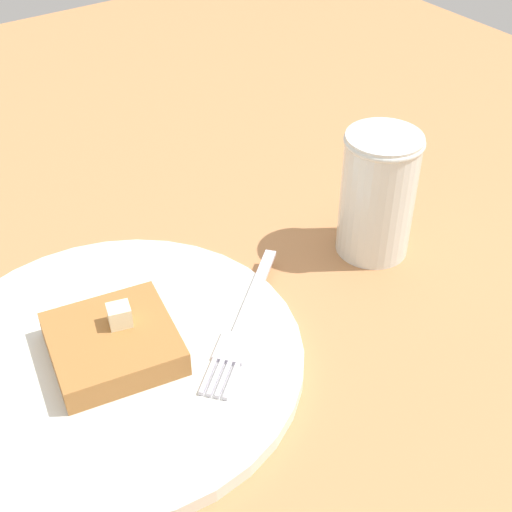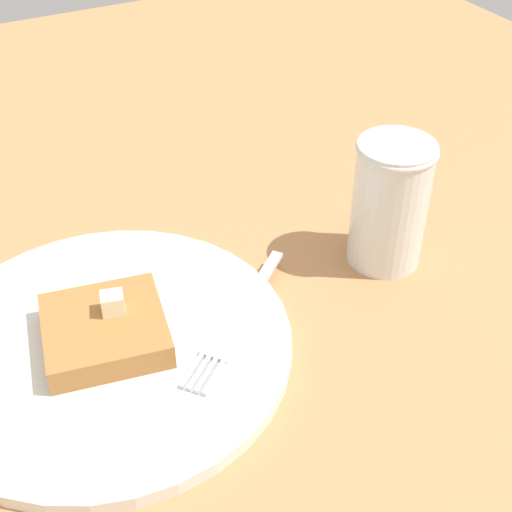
% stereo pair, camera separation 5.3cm
% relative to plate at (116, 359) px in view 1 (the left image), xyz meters
% --- Properties ---
extents(table_surface, '(1.29, 1.29, 0.03)m').
position_rel_plate_xyz_m(table_surface, '(-0.09, -0.06, -0.02)').
color(table_surface, '#B87C4C').
rests_on(table_surface, ground).
extents(plate, '(0.27, 0.27, 0.01)m').
position_rel_plate_xyz_m(plate, '(0.00, 0.00, 0.00)').
color(plate, silver).
rests_on(plate, table_surface).
extents(toast_slice_center, '(0.10, 0.10, 0.02)m').
position_rel_plate_xyz_m(toast_slice_center, '(0.00, -0.00, 0.02)').
color(toast_slice_center, '#A76C36').
rests_on(toast_slice_center, plate).
extents(butter_pat_primary, '(0.02, 0.02, 0.02)m').
position_rel_plate_xyz_m(butter_pat_primary, '(-0.01, -0.00, 0.03)').
color(butter_pat_primary, '#F6EFC6').
rests_on(butter_pat_primary, toast_slice_center).
extents(fork, '(0.13, 0.11, 0.00)m').
position_rel_plate_xyz_m(fork, '(-0.09, 0.03, 0.01)').
color(fork, silver).
rests_on(fork, plate).
extents(syrup_jar, '(0.06, 0.06, 0.11)m').
position_rel_plate_xyz_m(syrup_jar, '(-0.24, 0.00, 0.04)').
color(syrup_jar, '#361606').
rests_on(syrup_jar, table_surface).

